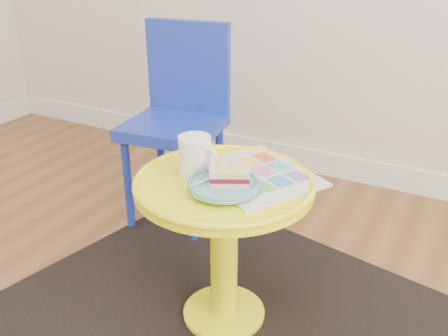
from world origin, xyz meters
The scene contains 9 objects.
room_walls centered at (-0.99, 0.99, 0.06)m, with size 4.00×4.00×4.00m.
rug centered at (0.13, 0.83, 0.00)m, with size 1.30×1.10×0.01m, color black.
side_table centered at (0.13, 0.83, 0.34)m, with size 0.50×0.50×0.48m.
chair centered at (-0.35, 1.35, 0.46)m, with size 0.39×0.39×0.80m.
newspaper centered at (0.19, 0.91, 0.48)m, with size 0.33×0.28×0.01m, color silver.
mug centered at (0.05, 0.83, 0.54)m, with size 0.13×0.09×0.12m.
plate centered at (0.16, 0.78, 0.50)m, with size 0.19×0.19×0.02m.
cake_slice centered at (0.18, 0.78, 0.53)m, with size 0.12×0.11×0.05m.
fork centered at (0.12, 0.78, 0.51)m, with size 0.05×0.14×0.00m.
Camera 1 is at (0.72, -0.26, 1.09)m, focal length 40.00 mm.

